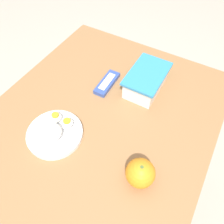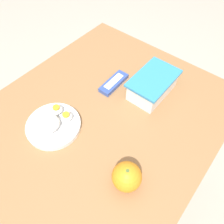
{
  "view_description": "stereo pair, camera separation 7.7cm",
  "coord_description": "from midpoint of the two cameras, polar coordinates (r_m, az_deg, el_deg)",
  "views": [
    {
      "loc": [
        0.33,
        0.26,
        1.35
      ],
      "look_at": [
        -0.08,
        0.04,
        0.73
      ],
      "focal_mm": 35.0,
      "sensor_mm": 36.0,
      "label": 1
    },
    {
      "loc": [
        0.28,
        0.33,
        1.35
      ],
      "look_at": [
        -0.08,
        0.04,
        0.73
      ],
      "focal_mm": 35.0,
      "sensor_mm": 36.0,
      "label": 2
    }
  ],
  "objects": [
    {
      "name": "ground_plane",
      "position": [
        1.42,
        -4.62,
        -19.68
      ],
      "size": [
        10.0,
        10.0,
        0.0
      ],
      "primitive_type": "plane",
      "color": "#B2A899"
    },
    {
      "name": "table",
      "position": [
        0.86,
        -7.27,
        -7.69
      ],
      "size": [
        1.04,
        0.79,
        0.7
      ],
      "color": "#996B42",
      "rests_on": "ground_plane"
    },
    {
      "name": "food_container",
      "position": [
        0.86,
        6.37,
        7.77
      ],
      "size": [
        0.2,
        0.13,
        0.08
      ],
      "color": "white",
      "rests_on": "table"
    },
    {
      "name": "orange_fruit",
      "position": [
        0.65,
        3.93,
        -15.87
      ],
      "size": [
        0.09,
        0.09,
        0.09
      ],
      "color": "orange",
      "rests_on": "table"
    },
    {
      "name": "rice_plate",
      "position": [
        0.77,
        -17.59,
        -5.25
      ],
      "size": [
        0.19,
        0.19,
        0.06
      ],
      "color": "white",
      "rests_on": "table"
    },
    {
      "name": "candy_bar",
      "position": [
        0.89,
        -3.79,
        7.42
      ],
      "size": [
        0.14,
        0.05,
        0.02
      ],
      "color": "#334C9E",
      "rests_on": "table"
    }
  ]
}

